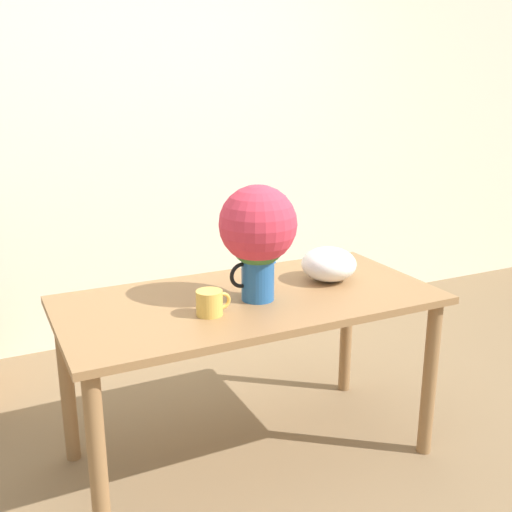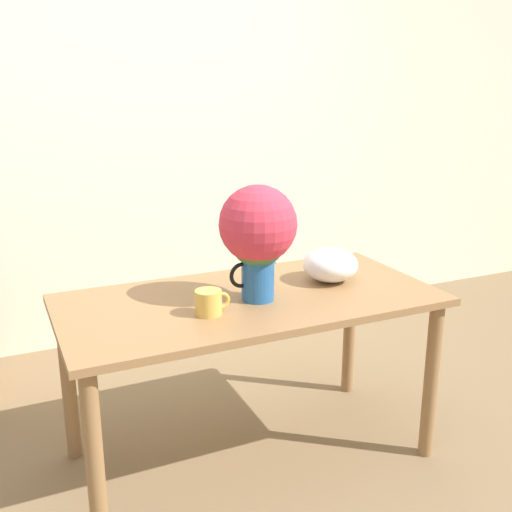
# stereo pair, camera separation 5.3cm
# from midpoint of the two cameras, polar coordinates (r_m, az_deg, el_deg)

# --- Properties ---
(ground_plane) EXTENTS (12.00, 12.00, 0.00)m
(ground_plane) POSITION_cam_midpoint_polar(r_m,az_deg,el_deg) (2.56, 1.94, -20.99)
(ground_plane) COLOR #7F6647
(wall_back) EXTENTS (8.00, 0.05, 2.60)m
(wall_back) POSITION_cam_midpoint_polar(r_m,az_deg,el_deg) (3.67, -10.90, 12.09)
(wall_back) COLOR #EDE5CC
(wall_back) RESTS_ON ground_plane
(table) EXTENTS (1.50, 0.74, 0.72)m
(table) POSITION_cam_midpoint_polar(r_m,az_deg,el_deg) (2.43, -1.23, -6.08)
(table) COLOR olive
(table) RESTS_ON ground_plane
(flower_vase) EXTENTS (0.30, 0.30, 0.45)m
(flower_vase) POSITION_cam_midpoint_polar(r_m,az_deg,el_deg) (2.28, -0.48, 2.29)
(flower_vase) COLOR #235B9E
(flower_vase) RESTS_ON table
(coffee_mug) EXTENTS (0.13, 0.10, 0.09)m
(coffee_mug) POSITION_cam_midpoint_polar(r_m,az_deg,el_deg) (2.20, -5.07, -4.46)
(coffee_mug) COLOR gold
(coffee_mug) RESTS_ON table
(white_bowl) EXTENTS (0.24, 0.24, 0.14)m
(white_bowl) POSITION_cam_midpoint_polar(r_m,az_deg,el_deg) (2.58, 6.36, -0.78)
(white_bowl) COLOR white
(white_bowl) RESTS_ON table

